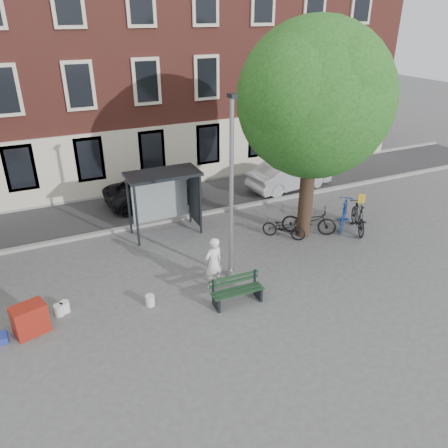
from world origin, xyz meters
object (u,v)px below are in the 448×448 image
bench (237,291)px  bike_d (358,217)px  painter (214,263)px  bike_c (284,227)px  lamppost (231,201)px  car_dark (154,190)px  bike_a (309,221)px  notice_sign (361,206)px  car_silver (290,175)px  bike_b (344,214)px  bus_shelter (172,187)px  red_stand (30,319)px

bench → bike_d: 7.12m
painter → bike_c: size_ratio=1.03×
lamppost → car_dark: 7.58m
bike_c → car_dark: 6.72m
bike_a → bike_d: bike_d is taller
bike_d → notice_sign: notice_sign is taller
bike_a → bench: bearing=158.2°
bench → car_silver: bearing=50.2°
bike_b → bus_shelter: bearing=22.4°
bus_shelter → bench: bus_shelter is taller
car_dark → notice_sign: bearing=-137.9°
bike_b → painter: bearing=59.8°
lamppost → bike_b: size_ratio=2.95×
bus_shelter → bike_c: (3.74, -2.50, -1.46)m
bus_shelter → bench: (0.11, -5.56, -1.53)m
painter → bike_d: (7.03, 1.24, -0.28)m
bus_shelter → bike_b: bearing=-22.7°
bike_a → notice_sign: (1.91, -0.74, 0.59)m
bike_a → car_silver: (2.02, 4.61, 0.17)m
bike_b → car_silver: bearing=-49.3°
lamppost → bike_d: lamppost is taller
bike_b → bike_d: bike_d is taller
bike_c → bike_a: bearing=-48.6°
lamppost → notice_sign: bearing=7.1°
bike_b → car_silver: (0.37, 4.74, 0.12)m
red_stand → notice_sign: notice_sign is taller
car_dark → bike_b: bearing=-136.2°
red_stand → car_dark: bearing=51.9°
bench → notice_sign: bearing=20.5°
painter → red_stand: size_ratio=2.01×
bike_a → bike_d: 2.07m
bench → red_stand: bearing=170.8°
bus_shelter → notice_sign: 7.59m
bench → notice_sign: size_ratio=1.00×
bench → car_dark: (0.00, 8.71, 0.24)m
bike_a → painter: bearing=146.7°
lamppost → bike_c: size_ratio=3.48×
painter → bike_d: painter is taller
car_dark → car_silver: bearing=-103.2°
car_dark → bike_d: bearing=-137.2°
lamppost → painter: bearing=-154.8°
bus_shelter → car_silver: 7.28m
bike_b → notice_sign: size_ratio=1.24×
bike_a → car_dark: car_dark is taller
bike_b → red_stand: 12.42m
bus_shelter → notice_sign: bus_shelter is taller
bike_c → car_dark: size_ratio=0.38×
bike_b → red_stand: bearing=52.8°
red_stand → bike_c: bearing=11.2°
bike_d → car_dark: (-6.73, 6.39, 0.01)m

